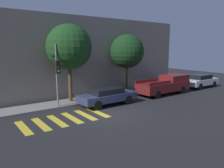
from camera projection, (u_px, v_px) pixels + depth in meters
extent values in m
plane|color=black|center=(107.00, 115.00, 14.51)|extent=(60.00, 60.00, 0.00)
cube|color=slate|center=(77.00, 101.00, 17.88)|extent=(26.00, 2.11, 0.14)
cube|color=slate|center=(55.00, 56.00, 20.85)|extent=(26.00, 6.00, 7.14)
cube|color=gold|center=(23.00, 128.00, 12.15)|extent=(0.45, 2.60, 0.00)
cube|color=gold|center=(41.00, 124.00, 12.72)|extent=(0.45, 2.60, 0.00)
cube|color=gold|center=(57.00, 121.00, 13.29)|extent=(0.45, 2.60, 0.00)
cube|color=gold|center=(72.00, 118.00, 13.87)|extent=(0.45, 2.60, 0.00)
cube|color=gold|center=(85.00, 115.00, 14.44)|extent=(0.45, 2.60, 0.00)
cube|color=gold|center=(98.00, 112.00, 15.01)|extent=(0.45, 2.60, 0.00)
cylinder|color=slate|center=(57.00, 77.00, 15.70)|extent=(0.12, 0.12, 4.65)
cube|color=black|center=(58.00, 67.00, 15.42)|extent=(0.30, 0.30, 0.90)
cylinder|color=#4C0C0C|center=(58.00, 63.00, 15.24)|extent=(0.18, 0.02, 0.18)
cylinder|color=#593D0A|center=(59.00, 67.00, 15.29)|extent=(0.18, 0.02, 0.18)
cylinder|color=#26E54C|center=(59.00, 71.00, 15.33)|extent=(0.18, 0.02, 0.18)
cube|color=#19662D|center=(56.00, 56.00, 15.46)|extent=(0.70, 0.02, 0.18)
cylinder|color=slate|center=(66.00, 46.00, 15.80)|extent=(1.56, 0.08, 0.08)
sphere|color=#F9E5B2|center=(76.00, 48.00, 16.27)|extent=(0.36, 0.36, 0.36)
cube|color=#2D3351|center=(107.00, 97.00, 16.95)|extent=(4.60, 1.80, 0.57)
cube|color=black|center=(106.00, 91.00, 16.80)|extent=(2.39, 1.59, 0.42)
cylinder|color=black|center=(116.00, 96.00, 18.47)|extent=(0.70, 0.22, 0.70)
cylinder|color=black|center=(128.00, 100.00, 17.18)|extent=(0.70, 0.22, 0.70)
cylinder|color=black|center=(86.00, 101.00, 16.81)|extent=(0.70, 0.22, 0.70)
cylinder|color=black|center=(98.00, 105.00, 15.52)|extent=(0.70, 0.22, 0.70)
cube|color=maroon|center=(163.00, 86.00, 20.70)|extent=(5.62, 1.91, 0.83)
cube|color=maroon|center=(174.00, 78.00, 21.49)|extent=(2.53, 1.76, 0.60)
cube|color=maroon|center=(147.00, 81.00, 20.46)|extent=(2.81, 0.08, 0.28)
cube|color=maroon|center=(160.00, 83.00, 19.12)|extent=(2.81, 0.08, 0.28)
cylinder|color=black|center=(168.00, 87.00, 22.48)|extent=(0.70, 0.22, 0.70)
cylinder|color=black|center=(182.00, 90.00, 21.10)|extent=(0.70, 0.22, 0.70)
cylinder|color=black|center=(144.00, 91.00, 20.45)|extent=(0.70, 0.22, 0.70)
cylinder|color=black|center=(158.00, 95.00, 19.07)|extent=(0.70, 0.22, 0.70)
cube|color=silver|center=(200.00, 82.00, 24.33)|extent=(4.38, 1.81, 0.63)
cube|color=black|center=(200.00, 77.00, 24.18)|extent=(2.28, 1.59, 0.47)
cylinder|color=black|center=(201.00, 82.00, 25.82)|extent=(0.70, 0.22, 0.70)
cylinder|color=black|center=(214.00, 84.00, 24.53)|extent=(0.70, 0.22, 0.70)
cylinder|color=black|center=(187.00, 85.00, 24.24)|extent=(0.70, 0.22, 0.70)
cylinder|color=black|center=(200.00, 87.00, 22.95)|extent=(0.70, 0.22, 0.70)
cylinder|color=#4C3823|center=(70.00, 84.00, 17.51)|extent=(0.29, 0.29, 3.12)
sphere|color=#193D19|center=(69.00, 47.00, 17.03)|extent=(3.57, 3.57, 3.57)
cylinder|color=#42301E|center=(127.00, 79.00, 20.97)|extent=(0.20, 0.20, 2.88)
sphere|color=#143316|center=(127.00, 51.00, 20.54)|extent=(3.19, 3.19, 3.19)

